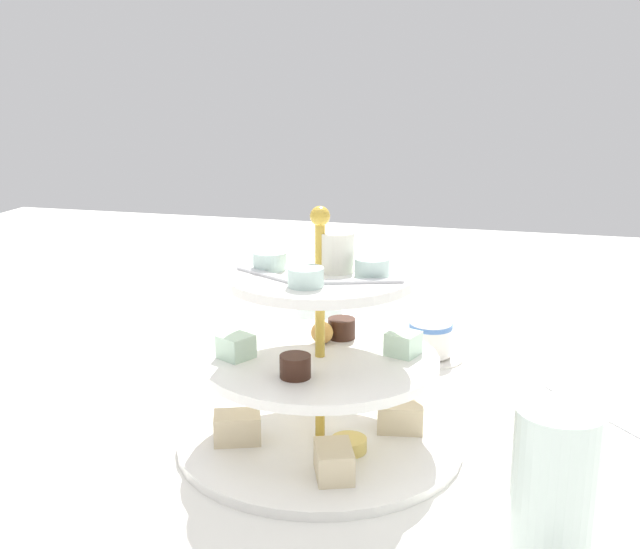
# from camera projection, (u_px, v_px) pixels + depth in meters

# --- Properties ---
(ground_plane) EXTENTS (2.40, 2.40, 0.00)m
(ground_plane) POSITION_uv_depth(u_px,v_px,m) (320.00, 444.00, 0.82)
(ground_plane) COLOR silver
(tiered_serving_stand) EXTENTS (0.30, 0.30, 0.25)m
(tiered_serving_stand) POSITION_uv_depth(u_px,v_px,m) (321.00, 377.00, 0.80)
(tiered_serving_stand) COLOR white
(tiered_serving_stand) RESTS_ON ground_plane
(water_glass_tall_right) EXTENTS (0.07, 0.07, 0.14)m
(water_glass_tall_right) POSITION_uv_depth(u_px,v_px,m) (554.00, 491.00, 0.60)
(water_glass_tall_right) COLOR silver
(water_glass_tall_right) RESTS_ON ground_plane
(water_glass_short_left) EXTENTS (0.06, 0.06, 0.08)m
(water_glass_short_left) POSITION_uv_depth(u_px,v_px,m) (319.00, 325.00, 1.08)
(water_glass_short_left) COLOR silver
(water_glass_short_left) RESTS_ON ground_plane
(teacup_with_saucer) EXTENTS (0.09, 0.09, 0.05)m
(teacup_with_saucer) POSITION_uv_depth(u_px,v_px,m) (430.00, 341.00, 1.06)
(teacup_with_saucer) COLOR white
(teacup_with_saucer) RESTS_ON ground_plane
(butter_knife_right) EXTENTS (0.12, 0.14, 0.00)m
(butter_knife_right) POSITION_uv_depth(u_px,v_px,m) (598.00, 412.00, 0.90)
(butter_knife_right) COLOR silver
(butter_knife_right) RESTS_ON ground_plane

